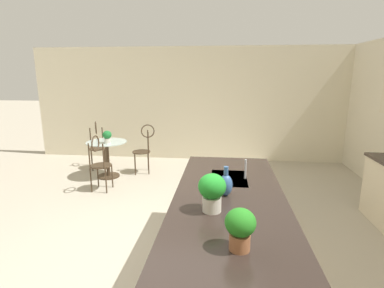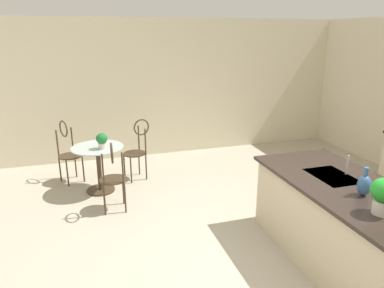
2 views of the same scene
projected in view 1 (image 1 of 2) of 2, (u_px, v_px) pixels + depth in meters
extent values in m
plane|color=#B2A893|center=(152.00, 259.00, 3.38)|extent=(40.00, 40.00, 0.00)
cube|color=beige|center=(192.00, 104.00, 7.20)|extent=(0.12, 7.80, 2.70)
cube|color=beige|center=(228.00, 243.00, 2.90)|extent=(2.70, 0.96, 0.88)
cube|color=#2D231E|center=(229.00, 200.00, 2.80)|extent=(2.80, 1.06, 0.04)
cube|color=#B2B5BA|center=(229.00, 179.00, 3.33)|extent=(0.56, 0.40, 0.03)
cylinder|color=#3D2D1E|center=(109.00, 176.00, 6.12)|extent=(0.44, 0.44, 0.03)
cylinder|color=#3D2D1E|center=(108.00, 159.00, 6.04)|extent=(0.07, 0.07, 0.69)
cylinder|color=#B2C6C1|center=(107.00, 142.00, 5.96)|extent=(0.80, 0.80, 0.01)
cylinder|color=#3D2D1E|center=(105.00, 160.00, 6.55)|extent=(0.03, 0.03, 0.45)
cylinder|color=#3D2D1E|center=(92.00, 161.00, 6.46)|extent=(0.03, 0.03, 0.45)
cylinder|color=#3D2D1E|center=(104.00, 156.00, 6.81)|extent=(0.03, 0.03, 0.45)
cylinder|color=#3D2D1E|center=(92.00, 158.00, 6.71)|extent=(0.03, 0.03, 0.45)
cylinder|color=#3D2D1E|center=(98.00, 148.00, 6.58)|extent=(0.51, 0.51, 0.02)
cylinder|color=#3D2D1E|center=(103.00, 137.00, 6.71)|extent=(0.03, 0.03, 0.45)
cylinder|color=#3D2D1E|center=(90.00, 138.00, 6.62)|extent=(0.03, 0.03, 0.45)
torus|color=#3D2D1E|center=(96.00, 128.00, 6.61)|extent=(0.27, 0.15, 0.28)
cylinder|color=#3D2D1E|center=(98.00, 175.00, 5.53)|extent=(0.02, 0.02, 0.45)
cylinder|color=#3D2D1E|center=(112.00, 176.00, 5.50)|extent=(0.02, 0.02, 0.45)
cylinder|color=#3D2D1E|center=(91.00, 180.00, 5.26)|extent=(0.02, 0.02, 0.45)
cylinder|color=#3D2D1E|center=(106.00, 181.00, 5.23)|extent=(0.02, 0.02, 0.45)
cylinder|color=#3D2D1E|center=(101.00, 166.00, 5.33)|extent=(0.39, 0.39, 0.02)
cylinder|color=#3D2D1E|center=(89.00, 156.00, 5.15)|extent=(0.02, 0.02, 0.45)
cylinder|color=#3D2D1E|center=(104.00, 157.00, 5.12)|extent=(0.02, 0.02, 0.45)
torus|color=#3D2D1E|center=(95.00, 144.00, 5.08)|extent=(0.28, 0.03, 0.28)
cylinder|color=#3D2D1E|center=(135.00, 165.00, 6.18)|extent=(0.03, 0.03, 0.45)
cylinder|color=#3D2D1E|center=(135.00, 161.00, 6.45)|extent=(0.03, 0.03, 0.45)
cylinder|color=#3D2D1E|center=(149.00, 164.00, 6.23)|extent=(0.03, 0.03, 0.45)
cylinder|color=#3D2D1E|center=(148.00, 160.00, 6.50)|extent=(0.03, 0.03, 0.45)
cylinder|color=#3D2D1E|center=(141.00, 152.00, 6.29)|extent=(0.47, 0.47, 0.02)
cylinder|color=#3D2D1E|center=(148.00, 143.00, 6.14)|extent=(0.03, 0.03, 0.45)
cylinder|color=#3D2D1E|center=(148.00, 140.00, 6.39)|extent=(0.03, 0.03, 0.45)
torus|color=#3D2D1E|center=(148.00, 131.00, 6.21)|extent=(0.10, 0.28, 0.28)
cylinder|color=#B2B5BA|center=(245.00, 169.00, 3.28)|extent=(0.02, 0.02, 0.22)
cylinder|color=beige|center=(107.00, 141.00, 5.82)|extent=(0.12, 0.12, 0.10)
ellipsoid|color=#1E7031|center=(107.00, 135.00, 5.80)|extent=(0.17, 0.17, 0.16)
cylinder|color=beige|center=(212.00, 204.00, 2.51)|extent=(0.16, 0.16, 0.13)
ellipsoid|color=green|center=(212.00, 186.00, 2.47)|extent=(0.23, 0.23, 0.21)
cylinder|color=#9E603D|center=(240.00, 242.00, 1.95)|extent=(0.14, 0.14, 0.11)
ellipsoid|color=#268221|center=(240.00, 222.00, 1.92)|extent=(0.20, 0.20, 0.19)
ellipsoid|color=#386099|center=(226.00, 185.00, 2.82)|extent=(0.13, 0.13, 0.21)
cylinder|color=#386099|center=(226.00, 171.00, 2.79)|extent=(0.04, 0.04, 0.08)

